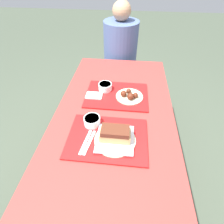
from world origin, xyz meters
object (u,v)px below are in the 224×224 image
Objects in this scene: bowl_coleslaw_near at (92,121)px; person_seated_across at (120,46)px; tray_far at (116,95)px; brisket_sandwich_plate at (115,136)px; bowl_coleslaw_far at (105,86)px; tray_near at (107,138)px; wings_plate_far at (129,95)px.

person_seated_across is at bearing 85.28° from bowl_coleslaw_near.
bowl_coleslaw_near is 1.11m from person_seated_across.
tray_far is 0.43m from brisket_sandwich_plate.
bowl_coleslaw_far is (-0.12, 0.47, -0.01)m from brisket_sandwich_plate.
bowl_coleslaw_far is at bearing 104.23° from brisket_sandwich_plate.
bowl_coleslaw_far is 0.75m from person_seated_across.
tray_near is 0.06m from brisket_sandwich_plate.
bowl_coleslaw_near is at bearing 143.68° from brisket_sandwich_plate.
person_seated_across reaches higher than tray_far.
tray_far is at bearing 88.19° from tray_near.
bowl_coleslaw_far is 0.14× the size of person_seated_across.
bowl_coleslaw_far reaches higher than tray_near.
tray_far is 0.11m from bowl_coleslaw_far.
bowl_coleslaw_near is 0.36m from wings_plate_far.
bowl_coleslaw_far is at bearing 99.36° from tray_near.
bowl_coleslaw_near is at bearing -94.72° from person_seated_across.
tray_near is at bearing -106.06° from wings_plate_far.
brisket_sandwich_plate is at bearing -87.28° from person_seated_across.
bowl_coleslaw_far is (-0.08, 0.46, 0.03)m from tray_near.
wings_plate_far reaches higher than tray_far.
bowl_coleslaw_far is at bearing 149.14° from tray_far.
tray_near is 4.49× the size of bowl_coleslaw_far.
brisket_sandwich_plate is 1.19× the size of wings_plate_far.
bowl_coleslaw_near and bowl_coleslaw_far have the same top height.
brisket_sandwich_plate reaches higher than wings_plate_far.
brisket_sandwich_plate is at bearing -99.24° from wings_plate_far.
person_seated_across reaches higher than wings_plate_far.
brisket_sandwich_plate is 0.32× the size of person_seated_across.
wings_plate_far is 0.27× the size of person_seated_across.
person_seated_across is at bearing 90.63° from tray_near.
brisket_sandwich_plate is at bearing -20.39° from tray_near.
tray_near is 1.00× the size of tray_far.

